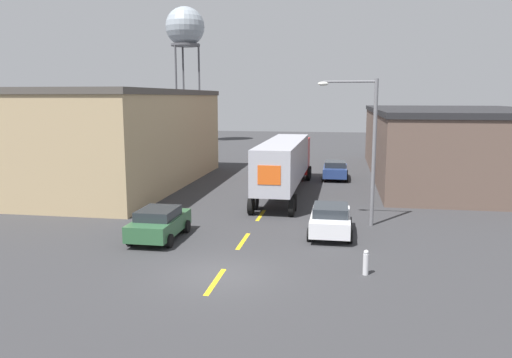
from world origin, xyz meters
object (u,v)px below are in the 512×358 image
object	(u,v)px
parked_car_right_far	(335,170)
fire_hydrant	(366,262)
semi_truck	(286,160)
parked_car_left_near	(159,223)
street_lamp	(367,140)
parked_car_right_near	(330,219)
water_tower	(185,28)

from	to	relation	value
parked_car_right_far	fire_hydrant	bearing A→B (deg)	-86.28
semi_truck	parked_car_left_near	size ratio (longest dim) A/B	3.74
parked_car_left_near	street_lamp	bearing A→B (deg)	23.82
semi_truck	parked_car_right_near	distance (m)	11.10
semi_truck	fire_hydrant	bearing A→B (deg)	-72.44
parked_car_left_near	water_tower	bearing A→B (deg)	105.92
parked_car_left_near	street_lamp	size ratio (longest dim) A/B	0.54
parked_car_right_near	fire_hydrant	world-z (taller)	parked_car_right_near
street_lamp	fire_hydrant	size ratio (longest dim) A/B	7.76
semi_truck	parked_car_right_near	xyz separation A→B (m)	(3.38, -10.46, -1.54)
semi_truck	parked_car_right_near	bearing A→B (deg)	-71.50
parked_car_right_far	parked_car_right_near	bearing A→B (deg)	-90.00
parked_car_left_near	water_tower	size ratio (longest dim) A/B	0.21
parked_car_right_far	street_lamp	size ratio (longest dim) A/B	0.54
parked_car_right_near	parked_car_right_far	world-z (taller)	same
parked_car_right_far	water_tower	world-z (taller)	water_tower
parked_car_left_near	parked_car_right_far	distance (m)	20.85
semi_truck	parked_car_left_near	world-z (taller)	semi_truck
parked_car_left_near	street_lamp	distance (m)	11.32
fire_hydrant	street_lamp	bearing A→B (deg)	88.18
parked_car_right_near	parked_car_left_near	bearing A→B (deg)	-165.54
parked_car_right_far	parked_car_left_near	bearing A→B (deg)	-112.76
parked_car_right_near	semi_truck	bearing A→B (deg)	107.92
water_tower	parked_car_right_near	bearing A→B (deg)	-64.96
street_lamp	parked_car_left_near	bearing A→B (deg)	-156.18
semi_truck	fire_hydrant	distance (m)	16.70
semi_truck	parked_car_right_near	world-z (taller)	semi_truck
semi_truck	water_tower	world-z (taller)	water_tower
parked_car_left_near	fire_hydrant	bearing A→B (deg)	-19.32
street_lamp	fire_hydrant	world-z (taller)	street_lamp
parked_car_left_near	parked_car_right_far	bearing A→B (deg)	67.24
water_tower	street_lamp	bearing A→B (deg)	-62.16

